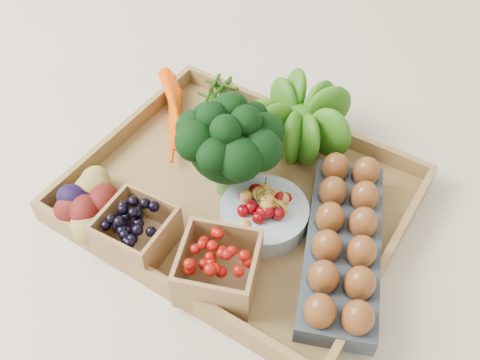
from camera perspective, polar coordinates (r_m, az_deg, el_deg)
The scene contains 10 objects.
ground at distance 0.96m, azimuth -0.00°, elevation -2.37°, with size 4.00×4.00×0.00m, color beige.
tray at distance 0.95m, azimuth -0.00°, elevation -2.09°, with size 0.55×0.45×0.01m, color olive.
carrots at distance 1.08m, azimuth -7.03°, elevation 7.44°, with size 0.20×0.14×0.05m, color #E74100, non-canonical shape.
lettuce at distance 1.00m, azimuth 6.45°, elevation 6.94°, with size 0.13×0.13×0.13m, color #174F0C.
broccoli at distance 0.91m, azimuth -1.10°, elevation 2.03°, with size 0.18×0.18×0.14m, color black, non-canonical shape.
cherry_bowl at distance 0.90m, azimuth 2.58°, elevation -3.75°, with size 0.15×0.15×0.04m, color #8C9EA5.
egg_carton at distance 0.87m, azimuth 10.84°, elevation -7.00°, with size 0.12×0.33×0.04m, color #383F47.
potatoes at distance 0.92m, azimuth -15.90°, elevation -1.87°, with size 0.16×0.16×0.09m, color #430D0A, non-canonical shape.
punnet_blackberry at distance 0.87m, azimuth -10.95°, elevation -5.34°, with size 0.11×0.11×0.07m, color black.
punnet_raspberry at distance 0.81m, azimuth -2.32°, elevation -9.35°, with size 0.12×0.12×0.08m, color #7A0905.
Camera 1 is at (0.32, -0.51, 0.74)m, focal length 40.00 mm.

